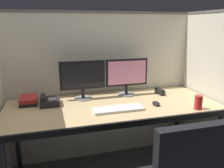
% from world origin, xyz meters
% --- Properties ---
extents(cubicle_partition_rear, '(2.21, 0.06, 1.57)m').
position_xyz_m(cubicle_partition_rear, '(0.00, 0.74, 0.79)').
color(cubicle_partition_rear, beige).
rests_on(cubicle_partition_rear, ground).
extents(cubicle_partition_right, '(0.06, 1.41, 1.57)m').
position_xyz_m(cubicle_partition_right, '(0.99, 0.20, 0.79)').
color(cubicle_partition_right, beige).
rests_on(cubicle_partition_right, ground).
extents(desk, '(1.90, 0.80, 0.74)m').
position_xyz_m(desk, '(0.00, 0.29, 0.69)').
color(desk, tan).
rests_on(desk, ground).
extents(monitor_left, '(0.43, 0.17, 0.37)m').
position_xyz_m(monitor_left, '(-0.24, 0.53, 0.96)').
color(monitor_left, gray).
rests_on(monitor_left, desk).
extents(monitor_right, '(0.43, 0.17, 0.37)m').
position_xyz_m(monitor_right, '(0.21, 0.54, 0.96)').
color(monitor_right, gray).
rests_on(monitor_right, desk).
extents(keyboard_main, '(0.43, 0.15, 0.02)m').
position_xyz_m(keyboard_main, '(0.00, 0.15, 0.75)').
color(keyboard_main, silver).
rests_on(keyboard_main, desk).
extents(computer_mouse, '(0.06, 0.10, 0.04)m').
position_xyz_m(computer_mouse, '(0.36, 0.18, 0.76)').
color(computer_mouse, black).
rests_on(computer_mouse, desk).
extents(red_stapler, '(0.04, 0.15, 0.06)m').
position_xyz_m(red_stapler, '(0.56, 0.48, 0.77)').
color(red_stapler, black).
rests_on(red_stapler, desk).
extents(book_stack, '(0.15, 0.22, 0.06)m').
position_xyz_m(book_stack, '(-0.74, 0.54, 0.77)').
color(book_stack, black).
rests_on(book_stack, desk).
extents(desk_phone, '(0.17, 0.19, 0.09)m').
position_xyz_m(desk_phone, '(-0.56, 0.45, 0.77)').
color(desk_phone, black).
rests_on(desk_phone, desk).
extents(soda_can, '(0.07, 0.07, 0.12)m').
position_xyz_m(soda_can, '(0.66, -0.01, 0.80)').
color(soda_can, red).
rests_on(soda_can, desk).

